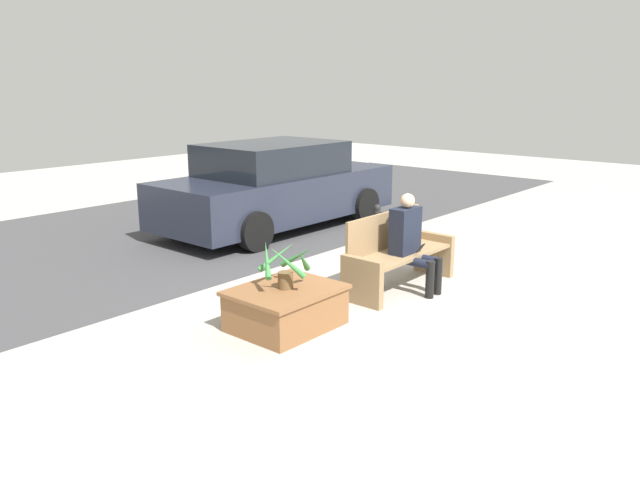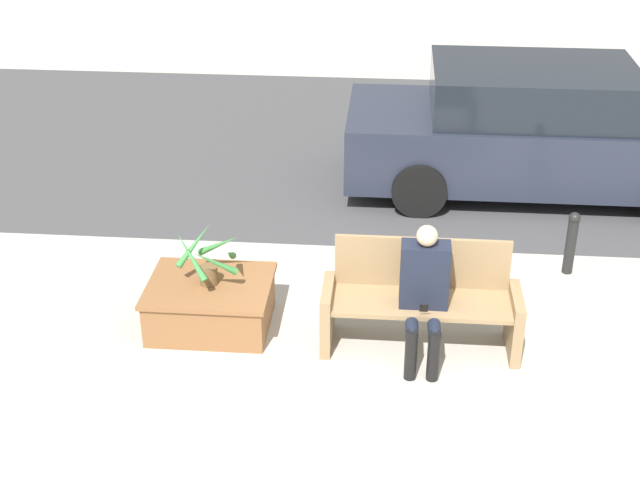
# 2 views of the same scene
# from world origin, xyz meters

# --- Properties ---
(ground_plane) EXTENTS (30.00, 30.00, 0.00)m
(ground_plane) POSITION_xyz_m (0.00, 0.00, 0.00)
(ground_plane) COLOR #ADA89E
(road_surface) EXTENTS (20.00, 6.00, 0.01)m
(road_surface) POSITION_xyz_m (0.00, 5.43, 0.00)
(road_surface) COLOR #424244
(road_surface) RESTS_ON ground_plane
(bench) EXTENTS (1.70, 0.56, 0.93)m
(bench) POSITION_xyz_m (0.01, 0.68, 0.43)
(bench) COLOR #8C704C
(bench) RESTS_ON ground_plane
(person_seated) EXTENTS (0.41, 0.60, 1.21)m
(person_seated) POSITION_xyz_m (0.03, 0.49, 0.66)
(person_seated) COLOR black
(person_seated) RESTS_ON ground_plane
(planter_box) EXTENTS (1.11, 0.90, 0.44)m
(planter_box) POSITION_xyz_m (-1.87, 0.80, 0.24)
(planter_box) COLOR brown
(planter_box) RESTS_ON ground_plane
(potted_plant) EXTENTS (0.60, 0.60, 0.52)m
(potted_plant) POSITION_xyz_m (-1.85, 0.80, 0.68)
(potted_plant) COLOR brown
(potted_plant) RESTS_ON planter_box
(parked_car) EXTENTS (4.50, 1.98, 1.51)m
(parked_car) POSITION_xyz_m (1.41, 4.17, 0.74)
(parked_car) COLOR #232838
(parked_car) RESTS_ON ground_plane
(bollard_post) EXTENTS (0.12, 0.12, 0.67)m
(bollard_post) POSITION_xyz_m (1.53, 2.07, 0.35)
(bollard_post) COLOR black
(bollard_post) RESTS_ON ground_plane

